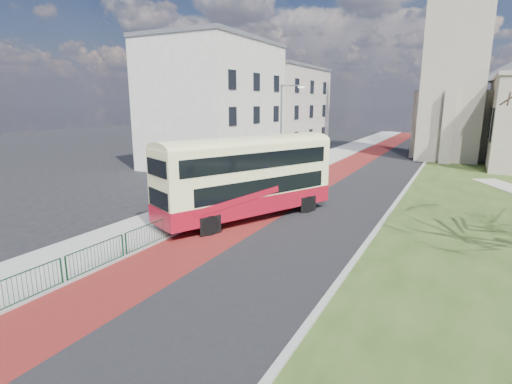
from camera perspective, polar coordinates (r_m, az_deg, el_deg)
The scene contains 12 objects.
ground at distance 18.35m, azimuth -6.85°, elevation -8.72°, with size 160.00×160.00×0.00m, color black.
road_carriageway at distance 35.65m, azimuth 13.67°, elevation 1.59°, with size 9.00×120.00×0.01m, color black.
bus_lane at distance 36.37m, azimuth 9.54°, elevation 2.00°, with size 3.40×120.00×0.01m, color #591414.
pavement_west at distance 37.68m, azimuth 4.05°, elevation 2.60°, with size 4.00×120.00×0.12m, color gray.
kerb_west at distance 36.94m, azimuth 6.90°, elevation 2.34°, with size 0.25×120.00×0.13m, color #999993.
kerb_east at distance 36.81m, azimuth 21.39°, elevation 1.51°, with size 0.25×80.00×0.13m, color #999993.
pedestrian_railing at distance 22.90m, azimuth -7.36°, elevation -2.90°, with size 0.07×24.00×1.12m.
gothic_church at distance 52.49m, azimuth 32.13°, elevation 17.97°, with size 16.38×18.00×40.00m.
street_block_near at distance 43.16m, azimuth -5.99°, elevation 12.47°, with size 10.30×14.30×13.00m.
street_block_far at distance 57.20m, azimuth 3.08°, elevation 11.83°, with size 10.30×16.30×11.50m.
streetlamp at distance 35.06m, azimuth 3.83°, elevation 9.31°, with size 2.13×0.18×8.00m.
bus at distance 22.86m, azimuth -1.20°, elevation 2.51°, with size 6.87×11.07×4.60m.
Camera 1 is at (9.76, -14.02, 6.70)m, focal length 28.00 mm.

